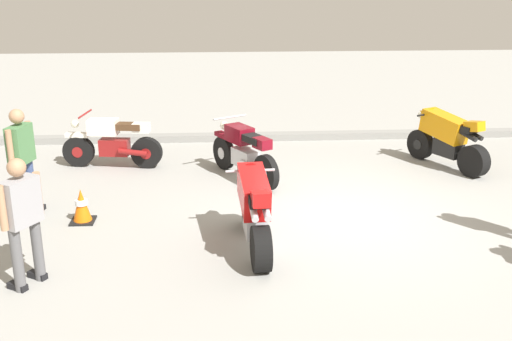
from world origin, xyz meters
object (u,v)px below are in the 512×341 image
Objects in this scene: motorcycle_red_sportbike at (254,207)px; traffic_cone at (82,206)px; motorcycle_maroon_cruiser at (244,152)px; person_in_gray_shirt at (22,215)px; person_in_green_shirt at (22,155)px; motorcycle_cream_vintage at (112,143)px; motorcycle_orange_sportbike at (447,137)px.

motorcycle_red_sportbike is 3.70× the size of traffic_cone.
person_in_gray_shirt is at bearing 114.11° from motorcycle_maroon_cruiser.
person_in_green_shirt reaches higher than traffic_cone.
motorcycle_red_sportbike is at bearing -22.38° from traffic_cone.
motorcycle_cream_vintage is at bearing 40.74° from motorcycle_maroon_cruiser.
traffic_cone is at bearing -10.85° from person_in_green_shirt.
motorcycle_orange_sportbike is 0.93× the size of motorcycle_cream_vintage.
motorcycle_cream_vintage is at bearing 89.16° from traffic_cone.
motorcycle_orange_sportbike is 1.12× the size of person_in_gray_shirt.
motorcycle_orange_sportbike reaches higher than motorcycle_cream_vintage.
motorcycle_maroon_cruiser reaches higher than traffic_cone.
person_in_green_shirt is at bearing 63.45° from motorcycle_red_sportbike.
motorcycle_maroon_cruiser is (-0.02, 2.92, -0.07)m from motorcycle_red_sportbike.
traffic_cone is at bearing -66.30° from person_in_gray_shirt.
person_in_gray_shirt is at bearing -96.58° from traffic_cone.
person_in_green_shirt reaches higher than motorcycle_maroon_cruiser.
motorcycle_cream_vintage is at bearing -62.95° from person_in_gray_shirt.
traffic_cone is at bearing 96.19° from motorcycle_maroon_cruiser.
person_in_gray_shirt reaches higher than motorcycle_cream_vintage.
motorcycle_maroon_cruiser is 1.15× the size of person_in_gray_shirt.
person_in_gray_shirt reaches higher than traffic_cone.
motorcycle_maroon_cruiser is 1.03× the size of motorcycle_orange_sportbike.
motorcycle_red_sportbike is at bearing -9.84° from person_in_green_shirt.
person_in_green_shirt reaches higher than motorcycle_red_sportbike.
motorcycle_cream_vintage is 1.20× the size of person_in_gray_shirt.
traffic_cone is at bearing 63.82° from motorcycle_red_sportbike.
motorcycle_red_sportbike reaches higher than motorcycle_maroon_cruiser.
motorcycle_red_sportbike is 1.00× the size of motorcycle_cream_vintage.
motorcycle_red_sportbike is 2.92m from motorcycle_maroon_cruiser.
motorcycle_red_sportbike reaches higher than motorcycle_cream_vintage.
person_in_green_shirt is 3.18× the size of traffic_cone.
motorcycle_orange_sportbike is at bearing 27.52° from person_in_green_shirt.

